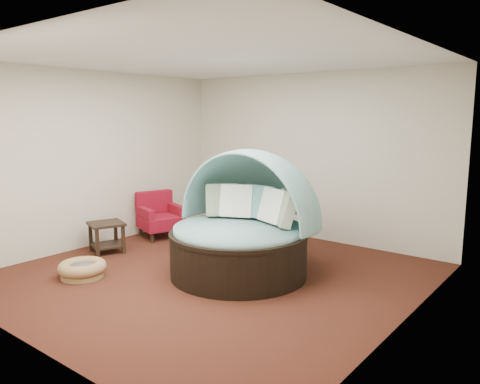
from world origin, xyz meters
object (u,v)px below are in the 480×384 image
Objects in this scene: canopy_daybed at (243,217)px; side_table at (107,233)px; red_armchair at (159,216)px; pet_basket at (82,269)px.

canopy_daybed is 3.16× the size of side_table.
side_table is (-2.24, -0.56, -0.47)m from canopy_daybed.
red_armchair reaches higher than side_table.
canopy_daybed is at bearing 4.34° from red_armchair.
canopy_daybed is 2.35m from side_table.
side_table is at bearing -168.23° from canopy_daybed.
side_table is at bearing -66.93° from red_armchair.
side_table reaches higher than pet_basket.
red_armchair is at bearing 94.21° from side_table.
red_armchair is (-2.32, 0.60, -0.41)m from canopy_daybed.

